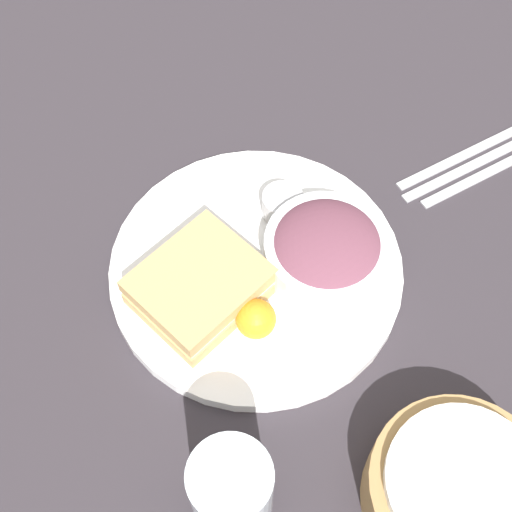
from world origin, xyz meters
TOP-DOWN VIEW (x-y plane):
  - ground_plane at (0.00, 0.00)m, footprint 4.00×4.00m
  - plate at (0.00, 0.00)m, footprint 0.33×0.33m
  - sandwich at (0.07, 0.01)m, footprint 0.16×0.15m
  - salad_bowl at (-0.07, 0.03)m, footprint 0.13×0.13m
  - dressing_cup at (-0.06, -0.05)m, footprint 0.05×0.05m
  - orange_wedge at (0.03, 0.07)m, footprint 0.04×0.04m
  - drink_glass at (0.13, 0.22)m, footprint 0.07×0.07m
  - bread_basket at (-0.05, 0.30)m, footprint 0.17×0.17m
  - fork at (-0.31, -0.04)m, footprint 0.19×0.02m
  - knife at (-0.31, -0.02)m, footprint 0.20×0.02m
  - spoon at (-0.31, -0.00)m, footprint 0.18×0.02m

SIDE VIEW (x-z plane):
  - ground_plane at x=0.00m, z-range 0.00..0.00m
  - fork at x=-0.31m, z-range 0.00..0.01m
  - knife at x=-0.31m, z-range 0.00..0.01m
  - spoon at x=-0.31m, z-range 0.00..0.01m
  - plate at x=0.00m, z-range 0.00..0.02m
  - dressing_cup at x=-0.06m, z-range 0.02..0.05m
  - bread_basket at x=-0.05m, z-range 0.00..0.07m
  - orange_wedge at x=0.03m, z-range 0.02..0.06m
  - sandwich at x=0.07m, z-range 0.02..0.06m
  - salad_bowl at x=-0.07m, z-range 0.02..0.08m
  - drink_glass at x=0.13m, z-range 0.00..0.13m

